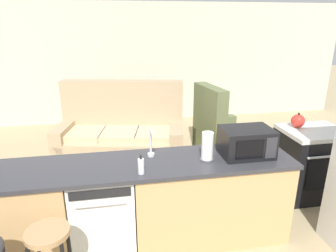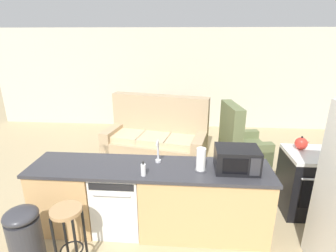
{
  "view_description": "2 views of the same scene",
  "coord_description": "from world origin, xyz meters",
  "px_view_note": "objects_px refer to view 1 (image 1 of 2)",
  "views": [
    {
      "loc": [
        -0.07,
        -2.58,
        2.16
      ],
      "look_at": [
        0.53,
        0.77,
        0.99
      ],
      "focal_mm": 32.0,
      "sensor_mm": 36.0,
      "label": 1
    },
    {
      "loc": [
        0.59,
        -2.81,
        2.4
      ],
      "look_at": [
        0.31,
        0.81,
        1.15
      ],
      "focal_mm": 28.0,
      "sensor_mm": 36.0,
      "label": 2
    }
  ],
  "objects_px": {
    "stove_range": "(310,162)",
    "kettle": "(298,121)",
    "soap_bottle": "(141,166)",
    "armchair": "(219,135)",
    "microwave": "(246,142)",
    "couch": "(122,135)",
    "paper_towel_roll": "(207,147)",
    "dishwasher": "(104,210)"
  },
  "relations": [
    {
      "from": "stove_range",
      "to": "armchair",
      "type": "height_order",
      "value": "armchair"
    },
    {
      "from": "soap_bottle",
      "to": "armchair",
      "type": "distance_m",
      "value": 2.74
    },
    {
      "from": "paper_towel_roll",
      "to": "couch",
      "type": "distance_m",
      "value": 2.39
    },
    {
      "from": "soap_bottle",
      "to": "couch",
      "type": "bearing_deg",
      "value": 93.0
    },
    {
      "from": "microwave",
      "to": "soap_bottle",
      "type": "height_order",
      "value": "microwave"
    },
    {
      "from": "dishwasher",
      "to": "stove_range",
      "type": "distance_m",
      "value": 2.66
    },
    {
      "from": "armchair",
      "to": "dishwasher",
      "type": "bearing_deg",
      "value": -133.42
    },
    {
      "from": "stove_range",
      "to": "paper_towel_roll",
      "type": "distance_m",
      "value": 1.79
    },
    {
      "from": "armchair",
      "to": "paper_towel_roll",
      "type": "bearing_deg",
      "value": -113.07
    },
    {
      "from": "dishwasher",
      "to": "stove_range",
      "type": "bearing_deg",
      "value": 11.91
    },
    {
      "from": "paper_towel_roll",
      "to": "soap_bottle",
      "type": "height_order",
      "value": "paper_towel_roll"
    },
    {
      "from": "kettle",
      "to": "paper_towel_roll",
      "type": "bearing_deg",
      "value": -153.07
    },
    {
      "from": "soap_bottle",
      "to": "kettle",
      "type": "distance_m",
      "value": 2.25
    },
    {
      "from": "soap_bottle",
      "to": "microwave",
      "type": "bearing_deg",
      "value": 11.07
    },
    {
      "from": "couch",
      "to": "paper_towel_roll",
      "type": "bearing_deg",
      "value": -70.31
    },
    {
      "from": "dishwasher",
      "to": "microwave",
      "type": "bearing_deg",
      "value": -0.05
    },
    {
      "from": "soap_bottle",
      "to": "armchair",
      "type": "relative_size",
      "value": 0.15
    },
    {
      "from": "microwave",
      "to": "couch",
      "type": "bearing_deg",
      "value": 119.28
    },
    {
      "from": "armchair",
      "to": "couch",
      "type": "bearing_deg",
      "value": 175.25
    },
    {
      "from": "microwave",
      "to": "couch",
      "type": "xyz_separation_m",
      "value": [
        -1.19,
        2.12,
        -0.65
      ]
    },
    {
      "from": "kettle",
      "to": "couch",
      "type": "xyz_separation_m",
      "value": [
        -2.19,
        1.44,
        -0.59
      ]
    },
    {
      "from": "microwave",
      "to": "kettle",
      "type": "xyz_separation_m",
      "value": [
        1.0,
        0.68,
        -0.05
      ]
    },
    {
      "from": "dishwasher",
      "to": "armchair",
      "type": "bearing_deg",
      "value": 46.58
    },
    {
      "from": "soap_bottle",
      "to": "armchair",
      "type": "xyz_separation_m",
      "value": [
        1.52,
        2.2,
        -0.62
      ]
    },
    {
      "from": "dishwasher",
      "to": "soap_bottle",
      "type": "distance_m",
      "value": 0.69
    },
    {
      "from": "stove_range",
      "to": "kettle",
      "type": "bearing_deg",
      "value": 141.81
    },
    {
      "from": "paper_towel_roll",
      "to": "kettle",
      "type": "height_order",
      "value": "paper_towel_roll"
    },
    {
      "from": "couch",
      "to": "armchair",
      "type": "xyz_separation_m",
      "value": [
        1.64,
        -0.14,
        -0.04
      ]
    },
    {
      "from": "couch",
      "to": "armchair",
      "type": "distance_m",
      "value": 1.64
    },
    {
      "from": "microwave",
      "to": "paper_towel_roll",
      "type": "xyz_separation_m",
      "value": [
        -0.42,
        -0.04,
        -0.0
      ]
    },
    {
      "from": "microwave",
      "to": "couch",
      "type": "relative_size",
      "value": 0.23
    },
    {
      "from": "couch",
      "to": "soap_bottle",
      "type": "bearing_deg",
      "value": -87.0
    },
    {
      "from": "kettle",
      "to": "soap_bottle",
      "type": "bearing_deg",
      "value": -156.78
    },
    {
      "from": "microwave",
      "to": "soap_bottle",
      "type": "relative_size",
      "value": 2.84
    },
    {
      "from": "microwave",
      "to": "kettle",
      "type": "height_order",
      "value": "microwave"
    },
    {
      "from": "microwave",
      "to": "armchair",
      "type": "xyz_separation_m",
      "value": [
        0.45,
        1.99,
        -0.69
      ]
    },
    {
      "from": "kettle",
      "to": "armchair",
      "type": "xyz_separation_m",
      "value": [
        -0.56,
        1.31,
        -0.64
      ]
    },
    {
      "from": "microwave",
      "to": "dishwasher",
      "type": "bearing_deg",
      "value": 179.95
    },
    {
      "from": "kettle",
      "to": "armchair",
      "type": "bearing_deg",
      "value": 113.06
    },
    {
      "from": "paper_towel_roll",
      "to": "stove_range",
      "type": "bearing_deg",
      "value": 20.44
    },
    {
      "from": "paper_towel_roll",
      "to": "dishwasher",
      "type": "bearing_deg",
      "value": 177.6
    },
    {
      "from": "stove_range",
      "to": "microwave",
      "type": "bearing_deg",
      "value": -154.83
    }
  ]
}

